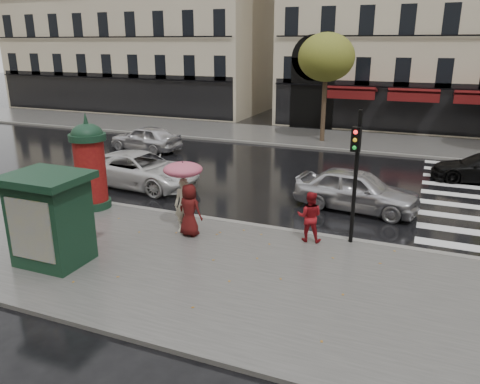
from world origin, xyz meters
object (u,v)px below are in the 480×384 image
at_px(man_burgundy, 190,210).
at_px(car_silver, 357,190).
at_px(car_far_silver, 146,138).
at_px(woman_umbrella, 184,185).
at_px(traffic_light, 356,165).
at_px(newsstand, 50,218).
at_px(morris_column, 90,163).
at_px(woman_red, 310,216).
at_px(car_white, 140,170).

xyz_separation_m(man_burgundy, car_silver, (4.49, 4.81, -0.19)).
bearing_deg(car_far_silver, man_burgundy, 45.45).
bearing_deg(woman_umbrella, car_silver, 43.93).
height_order(traffic_light, newsstand, traffic_light).
relative_size(traffic_light, newsstand, 1.59).
bearing_deg(traffic_light, morris_column, -178.06).
height_order(traffic_light, car_silver, traffic_light).
relative_size(man_burgundy, newsstand, 0.66).
bearing_deg(man_burgundy, woman_umbrella, -26.92).
bearing_deg(newsstand, car_far_silver, 113.30).
xyz_separation_m(woman_umbrella, woman_red, (3.94, 0.82, -0.78)).
bearing_deg(traffic_light, car_far_silver, 145.69).
xyz_separation_m(morris_column, car_far_silver, (-3.84, 9.43, -1.09)).
bearing_deg(morris_column, car_far_silver, 112.13).
distance_m(traffic_light, car_silver, 3.93).
height_order(newsstand, car_silver, newsstand).
bearing_deg(woman_red, traffic_light, -172.20).
bearing_deg(man_burgundy, woman_red, -157.41).
distance_m(woman_red, man_burgundy, 3.78).
relative_size(man_burgundy, car_far_silver, 0.39).
bearing_deg(traffic_light, car_silver, 96.20).
bearing_deg(woman_umbrella, man_burgundy, -33.94).
relative_size(woman_umbrella, car_white, 0.44).
bearing_deg(woman_umbrella, car_far_silver, 128.62).
bearing_deg(car_white, traffic_light, -103.39).
height_order(woman_red, newsstand, newsstand).
xyz_separation_m(man_burgundy, car_far_silver, (-8.48, 10.45, -0.24)).
relative_size(woman_red, traffic_light, 0.39).
bearing_deg(woman_umbrella, traffic_light, 12.46).
xyz_separation_m(woman_red, car_far_silver, (-12.12, 9.43, -0.18)).
relative_size(morris_column, car_far_silver, 0.82).
distance_m(woman_umbrella, car_white, 6.11).
distance_m(newsstand, car_silver, 10.70).
distance_m(woman_red, morris_column, 8.34).
bearing_deg(newsstand, morris_column, 115.87).
bearing_deg(car_far_silver, morris_column, 28.52).
bearing_deg(traffic_light, woman_red, -165.31).
bearing_deg(woman_umbrella, morris_column, 169.35).
distance_m(car_silver, car_white, 9.25).
bearing_deg(morris_column, traffic_light, 1.94).
distance_m(woman_umbrella, traffic_light, 5.36).
height_order(man_burgundy, newsstand, newsstand).
xyz_separation_m(traffic_light, car_far_silver, (-13.35, 9.11, -1.86)).
bearing_deg(car_white, newsstand, -160.48).
height_order(car_white, car_far_silver, car_white).
distance_m(morris_column, traffic_light, 9.55).
distance_m(man_burgundy, morris_column, 4.83).
bearing_deg(morris_column, car_silver, 22.53).
relative_size(newsstand, car_far_silver, 0.59).
distance_m(woman_red, car_white, 9.00).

